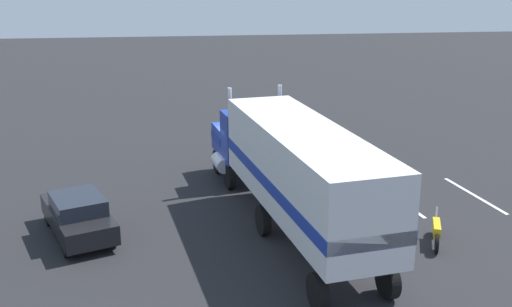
% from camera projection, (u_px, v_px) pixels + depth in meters
% --- Properties ---
extents(ground_plane, '(120.00, 120.00, 0.00)m').
position_uv_depth(ground_plane, '(243.00, 177.00, 28.14)').
color(ground_plane, '#232326').
extents(lane_stripe_near, '(4.38, 0.76, 0.01)m').
position_uv_depth(lane_stripe_near, '(332.00, 196.00, 25.78)').
color(lane_stripe_near, silver).
rests_on(lane_stripe_near, ground_plane).
extents(lane_stripe_mid, '(4.37, 0.83, 0.01)m').
position_uv_depth(lane_stripe_mid, '(397.00, 198.00, 25.51)').
color(lane_stripe_mid, silver).
rests_on(lane_stripe_mid, ground_plane).
extents(lane_stripe_far, '(4.38, 0.77, 0.01)m').
position_uv_depth(lane_stripe_far, '(474.00, 195.00, 25.87)').
color(lane_stripe_far, silver).
rests_on(lane_stripe_far, ground_plane).
extents(semi_truck, '(14.38, 4.87, 4.50)m').
position_uv_depth(semi_truck, '(292.00, 165.00, 21.79)').
color(semi_truck, '#193399').
rests_on(semi_truck, ground_plane).
extents(person_bystander, '(0.38, 0.48, 1.63)m').
position_uv_depth(person_bystander, '(371.00, 215.00, 21.53)').
color(person_bystander, black).
rests_on(person_bystander, ground_plane).
extents(parked_car, '(4.75, 3.27, 1.57)m').
position_uv_depth(parked_car, '(78.00, 215.00, 21.77)').
color(parked_car, black).
rests_on(parked_car, ground_plane).
extents(motorcycle, '(2.01, 0.84, 1.12)m').
position_uv_depth(motorcycle, '(436.00, 231.00, 21.22)').
color(motorcycle, black).
rests_on(motorcycle, ground_plane).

